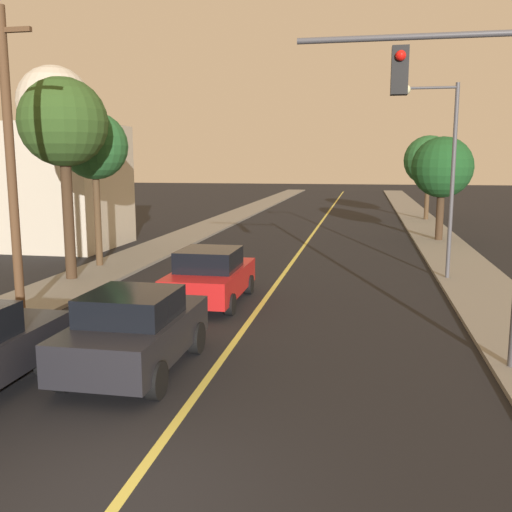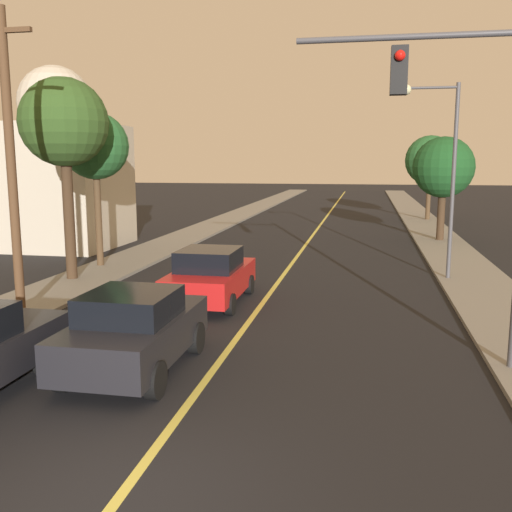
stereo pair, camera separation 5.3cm
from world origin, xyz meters
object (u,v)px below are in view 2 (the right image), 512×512
at_px(car_near_lane_front, 134,330).
at_px(tree_left_far, 64,124).
at_px(car_near_lane_second, 211,276).
at_px(streetlamp_right, 440,153).
at_px(utility_pole_left, 11,160).
at_px(tree_right_near, 443,168).
at_px(domed_building_left, 59,170).
at_px(tree_right_far, 430,161).
at_px(tree_left_near, 95,147).
at_px(traffic_signal_mast, 475,141).

height_order(car_near_lane_front, tree_left_far, tree_left_far).
bearing_deg(car_near_lane_second, streetlamp_right, 33.85).
bearing_deg(tree_left_far, utility_pole_left, -77.33).
bearing_deg(tree_left_far, tree_right_near, 42.56).
bearing_deg(streetlamp_right, domed_building_left, 163.82).
bearing_deg(car_near_lane_second, tree_right_near, 60.68).
bearing_deg(tree_right_far, tree_left_near, -124.65).
relative_size(tree_left_far, tree_right_far, 1.17).
height_order(tree_right_near, domed_building_left, domed_building_left).
xyz_separation_m(car_near_lane_second, tree_right_far, (8.72, 25.56, 3.39)).
height_order(car_near_lane_second, tree_right_far, tree_right_far).
xyz_separation_m(car_near_lane_second, tree_right_near, (8.29, 14.75, 3.02)).
xyz_separation_m(traffic_signal_mast, tree_right_near, (1.83, 19.09, -0.72)).
xyz_separation_m(tree_right_far, domed_building_left, (-18.90, -15.99, -0.49)).
bearing_deg(tree_left_near, domed_building_left, 131.44).
bearing_deg(tree_right_far, car_near_lane_front, -105.58).
relative_size(utility_pole_left, tree_left_near, 1.33).
height_order(streetlamp_right, tree_right_near, streetlamp_right).
height_order(traffic_signal_mast, tree_left_far, tree_left_far).
distance_m(car_near_lane_second, streetlamp_right, 9.05).
bearing_deg(domed_building_left, tree_right_near, 15.68).
relative_size(tree_left_near, domed_building_left, 0.68).
relative_size(streetlamp_right, tree_left_near, 1.13).
bearing_deg(traffic_signal_mast, streetlamp_right, 87.21).
bearing_deg(utility_pole_left, tree_right_near, 53.54).
xyz_separation_m(tree_left_near, tree_right_near, (14.06, 10.17, -0.87)).
bearing_deg(car_near_lane_front, utility_pole_left, 145.73).
distance_m(tree_left_near, tree_right_near, 17.37).
bearing_deg(utility_pole_left, tree_left_far, 102.67).
relative_size(car_near_lane_front, tree_right_far, 0.69).
xyz_separation_m(traffic_signal_mast, utility_pole_left, (-11.00, 1.73, -0.35)).
height_order(car_near_lane_front, car_near_lane_second, car_near_lane_front).
distance_m(car_near_lane_front, streetlamp_right, 12.92).
bearing_deg(streetlamp_right, car_near_lane_second, -146.15).
bearing_deg(tree_left_near, car_near_lane_front, -60.70).
bearing_deg(car_near_lane_second, tree_left_far, 160.15).
xyz_separation_m(car_near_lane_front, car_near_lane_second, (0.00, 5.71, -0.03)).
bearing_deg(traffic_signal_mast, car_near_lane_second, 146.06).
distance_m(streetlamp_right, tree_right_far, 21.02).
relative_size(car_near_lane_second, domed_building_left, 0.48).
distance_m(car_near_lane_second, utility_pole_left, 6.24).
distance_m(streetlamp_right, domed_building_left, 17.78).
bearing_deg(tree_right_far, traffic_signal_mast, -94.34).
bearing_deg(car_near_lane_front, car_near_lane_second, 90.00).
bearing_deg(traffic_signal_mast, utility_pole_left, 171.05).
bearing_deg(traffic_signal_mast, tree_left_far, 152.16).
relative_size(car_near_lane_front, tree_left_near, 0.68).
height_order(tree_left_near, tree_left_far, tree_left_far).
bearing_deg(streetlamp_right, tree_right_far, 84.99).
relative_size(streetlamp_right, utility_pole_left, 0.85).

